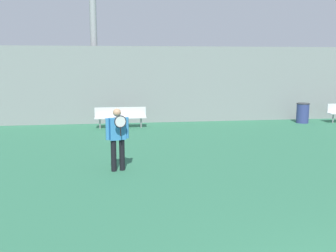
# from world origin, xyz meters

# --- Properties ---
(tennis_player) EXTENTS (0.59, 0.48, 1.62)m
(tennis_player) POSITION_xyz_m (-2.95, 6.82, 0.92)
(tennis_player) COLOR black
(tennis_player) RESTS_ON ground_plane
(bench_adjacent_court) EXTENTS (2.15, 0.40, 0.87)m
(bench_adjacent_court) POSITION_xyz_m (-2.73, 13.40, 0.54)
(bench_adjacent_court) COLOR silver
(bench_adjacent_court) RESTS_ON ground_plane
(trash_bin) EXTENTS (0.58, 0.58, 0.91)m
(trash_bin) POSITION_xyz_m (5.53, 13.59, 0.46)
(trash_bin) COLOR navy
(trash_bin) RESTS_ON ground_plane
(back_fence) EXTENTS (34.08, 0.06, 3.45)m
(back_fence) POSITION_xyz_m (0.00, 14.69, 1.72)
(back_fence) COLOR gray
(back_fence) RESTS_ON ground_plane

